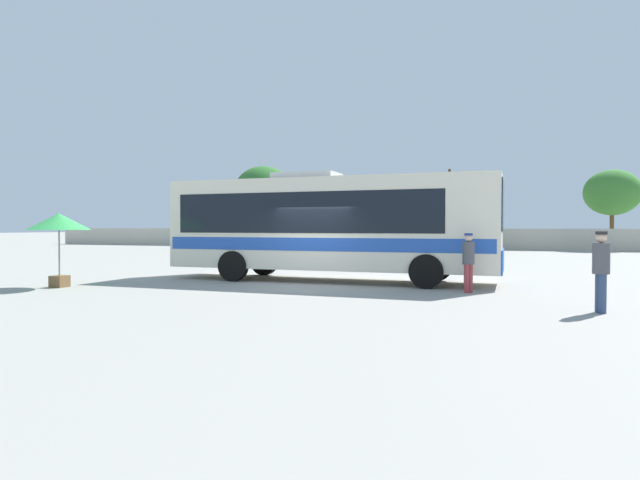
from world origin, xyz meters
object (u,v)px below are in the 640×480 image
Objects in this scene: roadside_tree_right at (612,193)px; attendant_by_bus_door at (468,259)px; parked_car_second_dark_blue at (389,241)px; utility_pole_near at (449,207)px; roadside_tree_left at (263,191)px; roadside_tree_midleft at (360,205)px; parked_car_third_black at (466,241)px; vendor_umbrella_near_gate_green at (59,224)px; roadside_tree_midright at (420,199)px; passenger_waiting_on_apron at (601,266)px; coach_bus_cream_blue at (327,223)px; parked_car_leftmost_grey at (327,240)px.

attendant_by_bus_door is at bearing -104.65° from roadside_tree_right.
parked_car_second_dark_blue is 0.65× the size of utility_pole_near.
roadside_tree_left is 10.31m from roadside_tree_midleft.
utility_pole_near is 1.21× the size of roadside_tree_midleft.
parked_car_third_black is at bearing -147.01° from roadside_tree_right.
vendor_umbrella_near_gate_green is 41.47m from roadside_tree_right.
vendor_umbrella_near_gate_green is 39.97m from roadside_tree_midright.
parked_car_third_black is at bearing -20.16° from roadside_tree_left.
passenger_waiting_on_apron is at bearing -79.84° from parked_car_third_black.
vendor_umbrella_near_gate_green is 0.50× the size of parked_car_second_dark_blue.
vendor_umbrella_near_gate_green reaches higher than parked_car_third_black.
parked_car_leftmost_grey is (-8.53, 24.61, -1.20)m from coach_bus_cream_blue.
roadside_tree_right reaches higher than parked_car_second_dark_blue.
roadside_tree_midright is at bearing 12.01° from roadside_tree_left.
roadside_tree_right reaches higher than attendant_by_bus_door.
coach_bus_cream_blue is at bearing -85.90° from roadside_tree_midright.
attendant_by_bus_door is at bearing -20.58° from coach_bus_cream_blue.
passenger_waiting_on_apron is (7.85, -4.57, -0.98)m from coach_bus_cream_blue.
roadside_tree_left is (-20.46, 7.51, 4.73)m from parked_car_third_black.
passenger_waiting_on_apron reaches higher than parked_car_leftmost_grey.
roadside_tree_midleft is 0.89× the size of roadside_tree_midright.
roadside_tree_midleft reaches higher than coach_bus_cream_blue.
utility_pole_near is 1.07× the size of roadside_tree_midright.
roadside_tree_right is (22.05, 6.60, 3.84)m from parked_car_leftmost_grey.
attendant_by_bus_door reaches higher than parked_car_second_dark_blue.
coach_bus_cream_blue is 26.07m from parked_car_leftmost_grey.
roadside_tree_midright is at bearing 94.10° from coach_bus_cream_blue.
parked_car_leftmost_grey is 12.56m from roadside_tree_left.
roadside_tree_left is at bearing 179.94° from utility_pole_near.
vendor_umbrella_near_gate_green is at bearing -119.88° from roadside_tree_right.
coach_bus_cream_blue is 32.32m from roadside_tree_midleft.
passenger_waiting_on_apron is 0.39× the size of parked_car_second_dark_blue.
roadside_tree_midright is at bearing 166.87° from roadside_tree_right.
utility_pole_near reaches higher than roadside_tree_right.
utility_pole_near is (-7.21, 36.24, 2.69)m from passenger_waiting_on_apron.
roadside_tree_midleft reaches higher than parked_car_third_black.
attendant_by_bus_door is 37.68m from roadside_tree_midright.
vendor_umbrella_near_gate_green is at bearing -97.90° from parked_car_second_dark_blue.
utility_pole_near is 12.92m from roadside_tree_right.
vendor_umbrella_near_gate_green is 36.09m from roadside_tree_midleft.
roadside_tree_midright is at bearing 86.81° from parked_car_second_dark_blue.
attendant_by_bus_door is at bearing 13.36° from vendor_umbrella_near_gate_green.
roadside_tree_left is (-9.23, 7.09, 4.72)m from parked_car_leftmost_grey.
roadside_tree_right reaches higher than parked_car_third_black.
vendor_umbrella_near_gate_green is at bearing -108.75° from parked_car_third_black.
roadside_tree_midleft reaches higher than passenger_waiting_on_apron.
parked_car_leftmost_grey is 0.72× the size of roadside_tree_midleft.
roadside_tree_left reaches higher than roadside_tree_midright.
utility_pole_near is at bearing 88.84° from coach_bus_cream_blue.
passenger_waiting_on_apron is (2.97, -2.73, 0.05)m from attendant_by_bus_door.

